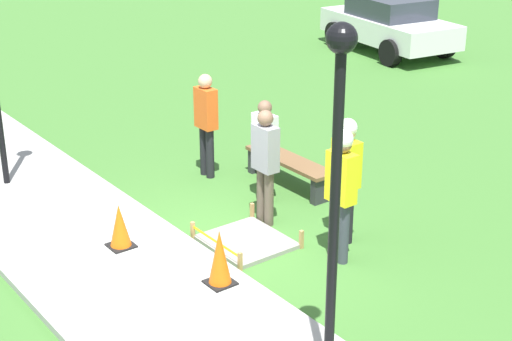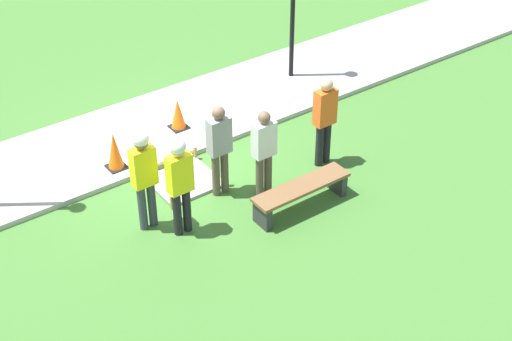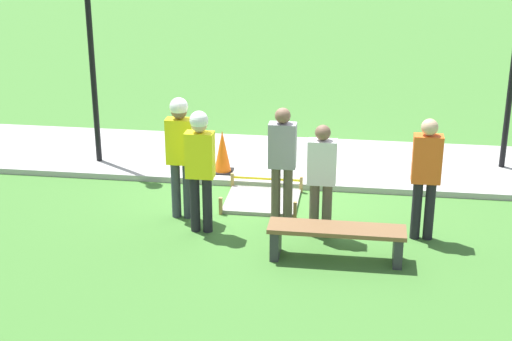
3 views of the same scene
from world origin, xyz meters
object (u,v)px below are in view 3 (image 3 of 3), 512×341
at_px(traffic_cone_far_patch, 222,152).
at_px(lamppost_near, 89,24).
at_px(bystander_in_gray_shirt, 322,175).
at_px(bystander_in_white_shirt, 282,158).
at_px(traffic_cone_near_patch, 321,149).
at_px(worker_assistant, 180,146).
at_px(worker_supervisor, 200,161).
at_px(park_bench, 336,237).
at_px(bystander_in_orange_shirt, 426,172).

height_order(traffic_cone_far_patch, lamppost_near, lamppost_near).
height_order(bystander_in_gray_shirt, bystander_in_white_shirt, bystander_in_white_shirt).
relative_size(traffic_cone_near_patch, worker_assistant, 0.34).
bearing_deg(bystander_in_white_shirt, bystander_in_gray_shirt, 142.86).
bearing_deg(bystander_in_white_shirt, traffic_cone_near_patch, -101.65).
distance_m(worker_supervisor, lamppost_near, 3.68).
relative_size(park_bench, bystander_in_orange_shirt, 1.03).
bearing_deg(lamppost_near, worker_supervisor, 134.26).
xyz_separation_m(bystander_in_orange_shirt, lamppost_near, (5.51, -2.23, 1.52)).
distance_m(traffic_cone_far_patch, park_bench, 3.49).
xyz_separation_m(worker_assistant, bystander_in_gray_shirt, (-2.10, 0.37, -0.19)).
height_order(bystander_in_gray_shirt, lamppost_near, lamppost_near).
bearing_deg(lamppost_near, bystander_in_orange_shirt, 157.99).
relative_size(park_bench, lamppost_near, 0.50).
bearing_deg(lamppost_near, park_bench, 144.78).
xyz_separation_m(bystander_in_orange_shirt, bystander_in_white_shirt, (2.04, -0.34, -0.02)).
bearing_deg(lamppost_near, worker_assistant, 135.03).
xyz_separation_m(park_bench, bystander_in_orange_shirt, (-1.17, -0.83, 0.67)).
distance_m(bystander_in_gray_shirt, bystander_in_white_shirt, 0.76).
bearing_deg(bystander_in_orange_shirt, park_bench, 35.42).
height_order(traffic_cone_near_patch, bystander_in_white_shirt, bystander_in_white_shirt).
xyz_separation_m(park_bench, bystander_in_white_shirt, (0.87, -1.18, 0.66)).
bearing_deg(worker_supervisor, park_bench, 162.12).
distance_m(park_bench, bystander_in_white_shirt, 1.60).
bearing_deg(worker_supervisor, bystander_in_gray_shirt, -177.24).
distance_m(traffic_cone_near_patch, traffic_cone_far_patch, 1.72).
relative_size(park_bench, worker_supervisor, 1.01).
relative_size(worker_assistant, bystander_in_orange_shirt, 1.05).
height_order(park_bench, bystander_in_gray_shirt, bystander_in_gray_shirt).
bearing_deg(park_bench, worker_supervisor, -17.88).
height_order(traffic_cone_far_patch, worker_assistant, worker_assistant).
bearing_deg(worker_supervisor, worker_assistant, -49.31).
distance_m(bystander_in_orange_shirt, bystander_in_gray_shirt, 1.44).
bearing_deg(traffic_cone_near_patch, bystander_in_gray_shirt, 93.52).
relative_size(traffic_cone_far_patch, lamppost_near, 0.20).
distance_m(traffic_cone_near_patch, park_bench, 3.36).
bearing_deg(bystander_in_gray_shirt, lamppost_near, -29.90).
distance_m(traffic_cone_far_patch, bystander_in_gray_shirt, 2.80).
height_order(traffic_cone_near_patch, lamppost_near, lamppost_near).
distance_m(bystander_in_orange_shirt, bystander_in_white_shirt, 2.07).
xyz_separation_m(worker_supervisor, bystander_in_orange_shirt, (-3.15, -0.20, -0.08)).
bearing_deg(traffic_cone_far_patch, worker_supervisor, 92.30).
distance_m(park_bench, lamppost_near, 5.74).
relative_size(bystander_in_orange_shirt, bystander_in_gray_shirt, 1.07).
distance_m(traffic_cone_far_patch, bystander_in_white_shirt, 2.09).
bearing_deg(bystander_in_white_shirt, traffic_cone_far_patch, -53.89).
relative_size(bystander_in_white_shirt, lamppost_near, 0.48).
bearing_deg(park_bench, bystander_in_orange_shirt, -144.58).
bearing_deg(bystander_in_gray_shirt, worker_assistant, -10.05).
xyz_separation_m(traffic_cone_far_patch, bystander_in_orange_shirt, (-3.23, 1.98, 0.55)).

